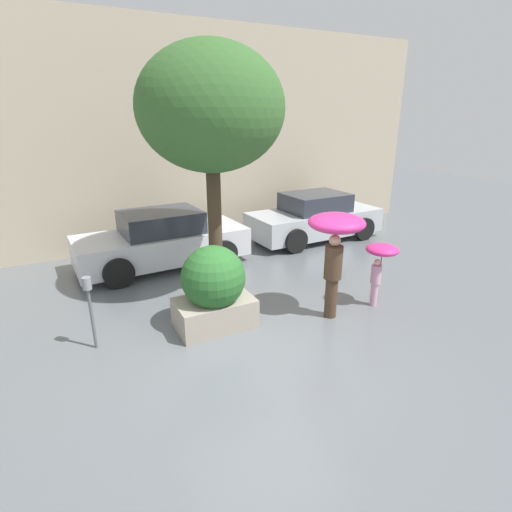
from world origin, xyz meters
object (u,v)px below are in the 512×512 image
at_px(person_adult, 336,235).
at_px(parked_car_far, 314,218).
at_px(parked_car_near, 162,241).
at_px(planter_box, 214,288).
at_px(street_tree, 211,110).
at_px(parking_meter, 89,298).
at_px(person_child, 381,257).

height_order(person_adult, parked_car_far, person_adult).
height_order(parked_car_near, parked_car_far, same).
bearing_deg(planter_box, street_tree, 66.48).
height_order(person_adult, parking_meter, person_adult).
relative_size(person_child, parking_meter, 1.01).
bearing_deg(parked_car_near, person_adult, -154.84).
height_order(person_adult, parked_car_near, person_adult).
bearing_deg(person_adult, street_tree, 81.94).
relative_size(person_child, parked_car_far, 0.31).
relative_size(person_child, parked_car_near, 0.30).
xyz_separation_m(parked_car_near, parked_car_far, (4.70, 0.18, -0.00)).
bearing_deg(parking_meter, person_child, -9.91).
distance_m(person_child, parked_car_near, 5.24).
bearing_deg(parked_car_far, street_tree, 117.21).
bearing_deg(person_adult, parked_car_near, 70.99).
height_order(person_adult, person_child, person_adult).
relative_size(planter_box, parking_meter, 1.22).
height_order(parked_car_far, parking_meter, parked_car_far).
xyz_separation_m(parked_car_near, street_tree, (0.59, -2.11, 3.04)).
bearing_deg(parking_meter, parked_car_far, 26.95).
bearing_deg(planter_box, parking_meter, 173.11).
xyz_separation_m(planter_box, parking_meter, (-2.00, 0.24, 0.15)).
height_order(planter_box, parking_meter, planter_box).
bearing_deg(street_tree, planter_box, -113.52).
bearing_deg(street_tree, person_child, -37.90).
distance_m(person_adult, parking_meter, 4.28).
xyz_separation_m(person_adult, person_child, (1.05, -0.11, -0.56)).
xyz_separation_m(parked_car_near, parking_meter, (-2.00, -3.23, 0.25)).
relative_size(person_child, street_tree, 0.26).
bearing_deg(parking_meter, person_adult, -10.94).
xyz_separation_m(person_adult, street_tree, (-1.56, 1.92, 2.13)).
relative_size(planter_box, parked_car_near, 0.36).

